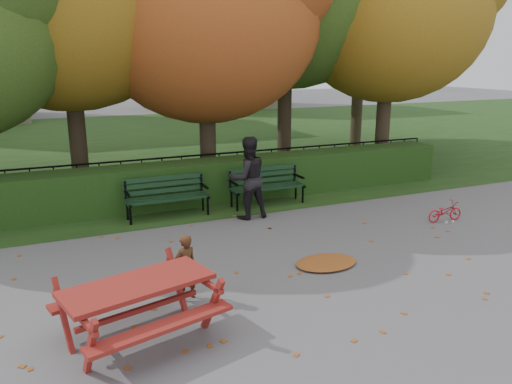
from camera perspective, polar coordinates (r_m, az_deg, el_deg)
name	(u,v)px	position (r m, az deg, el deg)	size (l,w,h in m)	color
ground	(299,269)	(8.40, 4.97, -8.73)	(90.00, 90.00, 0.00)	#5F5E62
grass_strip	(138,143)	(21.33, -13.38, 5.47)	(90.00, 90.00, 0.00)	#1C3114
building_right	(210,20)	(36.75, -5.32, 18.99)	(9.00, 6.00, 12.00)	tan
hedge	(211,181)	(12.17, -5.15, 1.27)	(13.00, 0.90, 1.00)	black
iron_fence	(201,173)	(12.91, -6.29, 2.19)	(14.00, 0.04, 1.02)	black
tree_c	(220,0)	(13.56, -4.15, 21.08)	(6.30, 6.00, 8.00)	#31251A
tree_g	(373,4)	(20.53, 13.26, 20.18)	(6.30, 6.00, 8.55)	#31251A
bench_left	(166,194)	(11.08, -10.19, -0.18)	(1.80, 0.57, 0.88)	black
bench_right	(266,183)	(11.84, 1.14, 1.04)	(1.80, 0.57, 0.88)	black
picnic_table	(138,295)	(6.33, -13.29, -11.41)	(2.09, 1.84, 0.87)	maroon
leaf_pile	(326,262)	(8.60, 8.04, -7.97)	(1.09, 0.76, 0.08)	brown
leaf_scatter	(291,262)	(8.64, 4.01, -7.97)	(9.00, 5.70, 0.01)	brown
child	(185,267)	(7.26, -8.07, -8.53)	(0.36, 0.23, 0.98)	#3F2514
adult	(248,178)	(10.73, -0.94, 1.63)	(0.87, 0.68, 1.79)	black
bicycle	(445,212)	(11.39, 20.78, -2.10)	(0.29, 0.83, 0.43)	#B6101C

